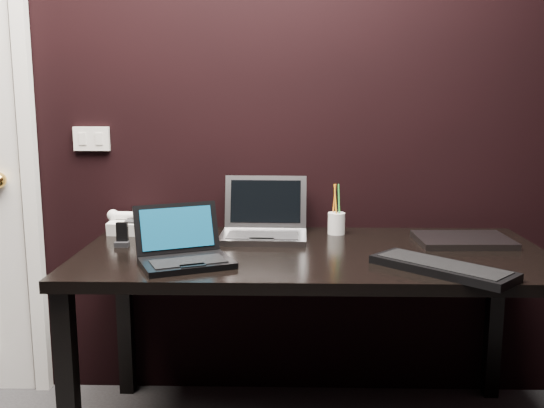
{
  "coord_description": "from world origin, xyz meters",
  "views": [
    {
      "loc": [
        0.2,
        -0.75,
        1.29
      ],
      "look_at": [
        0.15,
        1.35,
        0.92
      ],
      "focal_mm": 40.0,
      "sensor_mm": 36.0,
      "label": 1
    }
  ],
  "objects_px": {
    "ext_keyboard": "(442,268)",
    "mobile_phone": "(122,237)",
    "netbook": "(184,252)",
    "closed_laptop": "(463,240)",
    "silver_laptop": "(264,227)",
    "pen_cup": "(336,222)",
    "desk": "(313,271)",
    "desk_phone": "(133,224)"
  },
  "relations": [
    {
      "from": "desk_phone",
      "to": "pen_cup",
      "type": "height_order",
      "value": "pen_cup"
    },
    {
      "from": "netbook",
      "to": "silver_laptop",
      "type": "bearing_deg",
      "value": 56.69
    },
    {
      "from": "closed_laptop",
      "to": "pen_cup",
      "type": "xyz_separation_m",
      "value": [
        -0.47,
        0.15,
        0.04
      ]
    },
    {
      "from": "closed_laptop",
      "to": "mobile_phone",
      "type": "height_order",
      "value": "mobile_phone"
    },
    {
      "from": "pen_cup",
      "to": "ext_keyboard",
      "type": "bearing_deg",
      "value": -61.56
    },
    {
      "from": "desk",
      "to": "ext_keyboard",
      "type": "xyz_separation_m",
      "value": [
        0.4,
        -0.27,
        0.09
      ]
    },
    {
      "from": "desk_phone",
      "to": "pen_cup",
      "type": "relative_size",
      "value": 1.05
    },
    {
      "from": "desk",
      "to": "netbook",
      "type": "bearing_deg",
      "value": -157.3
    },
    {
      "from": "silver_laptop",
      "to": "mobile_phone",
      "type": "height_order",
      "value": "silver_laptop"
    },
    {
      "from": "closed_laptop",
      "to": "pen_cup",
      "type": "distance_m",
      "value": 0.5
    },
    {
      "from": "closed_laptop",
      "to": "silver_laptop",
      "type": "bearing_deg",
      "value": 174.3
    },
    {
      "from": "mobile_phone",
      "to": "netbook",
      "type": "bearing_deg",
      "value": -40.73
    },
    {
      "from": "desk_phone",
      "to": "mobile_phone",
      "type": "bearing_deg",
      "value": -86.17
    },
    {
      "from": "desk",
      "to": "closed_laptop",
      "type": "distance_m",
      "value": 0.6
    },
    {
      "from": "ext_keyboard",
      "to": "closed_laptop",
      "type": "relative_size",
      "value": 1.23
    },
    {
      "from": "netbook",
      "to": "desk",
      "type": "bearing_deg",
      "value": 22.7
    },
    {
      "from": "closed_laptop",
      "to": "pen_cup",
      "type": "bearing_deg",
      "value": 162.51
    },
    {
      "from": "pen_cup",
      "to": "silver_laptop",
      "type": "bearing_deg",
      "value": -166.14
    },
    {
      "from": "silver_laptop",
      "to": "pen_cup",
      "type": "relative_size",
      "value": 1.67
    },
    {
      "from": "silver_laptop",
      "to": "pen_cup",
      "type": "distance_m",
      "value": 0.3
    },
    {
      "from": "ext_keyboard",
      "to": "mobile_phone",
      "type": "distance_m",
      "value": 1.16
    },
    {
      "from": "silver_laptop",
      "to": "netbook",
      "type": "bearing_deg",
      "value": -123.31
    },
    {
      "from": "ext_keyboard",
      "to": "desk_phone",
      "type": "xyz_separation_m",
      "value": [
        -1.13,
        0.54,
        0.02
      ]
    },
    {
      "from": "netbook",
      "to": "closed_laptop",
      "type": "height_order",
      "value": "netbook"
    },
    {
      "from": "ext_keyboard",
      "to": "netbook",
      "type": "bearing_deg",
      "value": 174.42
    },
    {
      "from": "desk_phone",
      "to": "mobile_phone",
      "type": "distance_m",
      "value": 0.23
    },
    {
      "from": "netbook",
      "to": "mobile_phone",
      "type": "height_order",
      "value": "netbook"
    },
    {
      "from": "mobile_phone",
      "to": "desk",
      "type": "bearing_deg",
      "value": -3.94
    },
    {
      "from": "ext_keyboard",
      "to": "desk_phone",
      "type": "distance_m",
      "value": 1.26
    },
    {
      "from": "silver_laptop",
      "to": "desk_phone",
      "type": "xyz_separation_m",
      "value": [
        -0.54,
        0.07,
        -0.01
      ]
    },
    {
      "from": "desk",
      "to": "mobile_phone",
      "type": "relative_size",
      "value": 18.86
    },
    {
      "from": "netbook",
      "to": "ext_keyboard",
      "type": "xyz_separation_m",
      "value": [
        0.84,
        -0.08,
        -0.02
      ]
    },
    {
      "from": "desk_phone",
      "to": "silver_laptop",
      "type": "bearing_deg",
      "value": -7.73
    },
    {
      "from": "silver_laptop",
      "to": "ext_keyboard",
      "type": "bearing_deg",
      "value": -38.68
    },
    {
      "from": "desk",
      "to": "pen_cup",
      "type": "relative_size",
      "value": 8.23
    },
    {
      "from": "netbook",
      "to": "closed_laptop",
      "type": "distance_m",
      "value": 1.07
    },
    {
      "from": "ext_keyboard",
      "to": "closed_laptop",
      "type": "distance_m",
      "value": 0.43
    },
    {
      "from": "desk_phone",
      "to": "ext_keyboard",
      "type": "bearing_deg",
      "value": -25.71
    },
    {
      "from": "closed_laptop",
      "to": "netbook",
      "type": "bearing_deg",
      "value": -163.03
    },
    {
      "from": "pen_cup",
      "to": "desk",
      "type": "bearing_deg",
      "value": -111.23
    },
    {
      "from": "netbook",
      "to": "mobile_phone",
      "type": "bearing_deg",
      "value": 139.27
    },
    {
      "from": "desk",
      "to": "silver_laptop",
      "type": "xyz_separation_m",
      "value": [
        -0.19,
        0.2,
        0.12
      ]
    }
  ]
}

